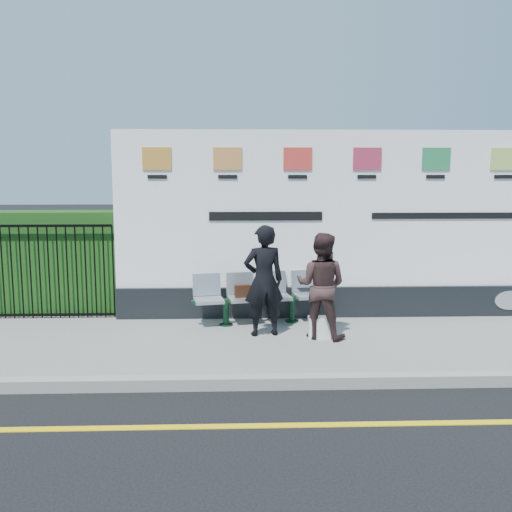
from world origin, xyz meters
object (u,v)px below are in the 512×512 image
Objects in this scene: bench at (259,310)px; woman_right at (321,286)px; woman_left at (264,281)px; billboard at (364,237)px.

bench is 1.27m from woman_right.
woman_left reaches higher than woman_right.
woman_left reaches higher than bench.
woman_right is at bearing -53.20° from bench.
billboard is 2.06m from woman_left.
woman_right is (-0.87, -1.24, -0.55)m from billboard.
woman_left is (-1.68, -1.09, -0.50)m from billboard.
woman_left is 0.82m from woman_right.
woman_left is 1.07× the size of woman_right.
woman_left is at bearing -96.92° from bench.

